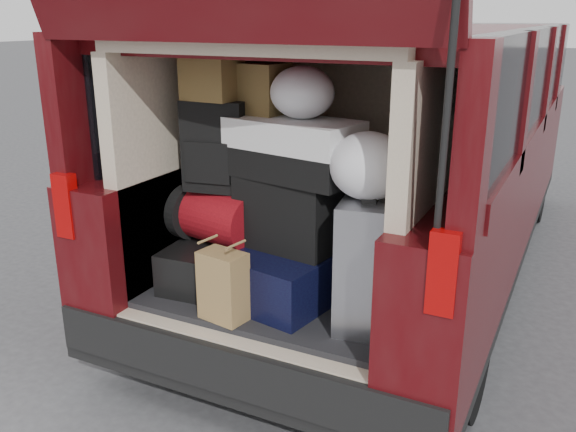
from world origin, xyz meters
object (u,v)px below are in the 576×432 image
at_px(silver_roller, 369,262).
at_px(red_duffel, 219,216).
at_px(black_hardshell, 214,263).
at_px(navy_hardshell, 288,274).
at_px(kraft_bag, 223,286).
at_px(backpack, 217,146).
at_px(black_soft_case, 290,212).
at_px(twotone_duffel, 293,149).

xyz_separation_m(silver_roller, red_duffel, (-0.82, 0.09, 0.06)).
xyz_separation_m(black_hardshell, navy_hardshell, (0.41, 0.01, 0.02)).
distance_m(kraft_bag, backpack, 0.69).
relative_size(navy_hardshell, black_soft_case, 1.19).
distance_m(kraft_bag, black_soft_case, 0.47).
height_order(silver_roller, kraft_bag, silver_roller).
relative_size(red_duffel, backpack, 0.96).
xyz_separation_m(black_soft_case, backpack, (-0.38, -0.01, 0.29)).
bearing_deg(red_duffel, silver_roller, 5.44).
xyz_separation_m(silver_roller, twotone_duffel, (-0.42, 0.12, 0.44)).
height_order(kraft_bag, backpack, backpack).
bearing_deg(twotone_duffel, backpack, -167.00).
xyz_separation_m(black_hardshell, twotone_duffel, (0.41, 0.06, 0.62)).
distance_m(navy_hardshell, twotone_duffel, 0.60).
bearing_deg(black_hardshell, kraft_bag, -55.65).
height_order(navy_hardshell, backpack, backpack).
bearing_deg(kraft_bag, black_hardshell, 138.59).
distance_m(navy_hardshell, silver_roller, 0.46).
height_order(black_hardshell, backpack, backpack).
distance_m(red_duffel, twotone_duffel, 0.55).
relative_size(kraft_bag, black_soft_case, 0.67).
height_order(silver_roller, red_duffel, silver_roller).
distance_m(black_hardshell, black_soft_case, 0.51).
bearing_deg(black_soft_case, twotone_duffel, 12.88).
height_order(black_soft_case, twotone_duffel, twotone_duffel).
distance_m(backpack, twotone_duffel, 0.40).
xyz_separation_m(black_soft_case, twotone_duffel, (0.02, 0.00, 0.30)).
relative_size(navy_hardshell, twotone_duffel, 0.94).
bearing_deg(kraft_bag, twotone_duffel, 76.49).
height_order(backpack, twotone_duffel, backpack).
bearing_deg(navy_hardshell, red_duffel, -172.70).
distance_m(black_hardshell, backpack, 0.60).
bearing_deg(silver_roller, twotone_duffel, 154.27).
xyz_separation_m(navy_hardshell, red_duffel, (-0.40, 0.02, 0.22)).
xyz_separation_m(navy_hardshell, kraft_bag, (-0.16, -0.32, 0.04)).
relative_size(black_hardshell, kraft_bag, 1.66).
bearing_deg(red_duffel, black_soft_case, 16.16).
bearing_deg(black_hardshell, twotone_duffel, 3.80).
distance_m(black_soft_case, backpack, 0.48).
relative_size(silver_roller, red_duffel, 1.36).
height_order(black_hardshell, twotone_duffel, twotone_duffel).
bearing_deg(black_soft_case, backpack, -169.18).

